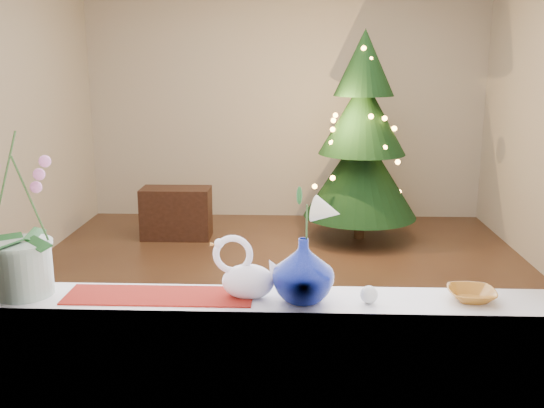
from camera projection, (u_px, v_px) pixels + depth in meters
The scene contains 14 objects.
ground at pixel (279, 293), 4.76m from camera, with size 5.00×5.00×0.00m, color #3E2519.
wall_back at pixel (285, 100), 6.89m from camera, with size 4.50×0.10×2.70m, color #BDB4A5.
wall_front at pixel (258, 192), 2.02m from camera, with size 4.50×0.10×2.70m, color #BDB4A5.
windowsill at pixel (261, 303), 2.25m from camera, with size 2.20×0.26×0.04m, color white.
window_frame at pixel (258, 85), 1.97m from camera, with size 2.22×0.06×1.60m, color white, non-canonical shape.
runner at pixel (159, 296), 2.26m from camera, with size 0.70×0.20×0.01m, color maroon.
orchid_pot at pixel (17, 207), 2.20m from camera, with size 0.23×0.23×0.68m, color silver, non-canonical shape.
swan at pixel (248, 268), 2.23m from camera, with size 0.27×0.12×0.23m, color white, non-canonical shape.
blue_vase at pixel (303, 265), 2.19m from camera, with size 0.26×0.26×0.27m, color #061161.
lily at pixel (304, 201), 2.14m from camera, with size 0.15×0.09×0.20m, color beige, non-canonical shape.
paperweight at pixel (369, 295), 2.19m from camera, with size 0.06×0.06×0.06m, color silver.
amber_dish at pixel (471, 295), 2.22m from camera, with size 0.15×0.15×0.04m, color #965C1A.
xmas_tree at pixel (362, 137), 6.02m from camera, with size 1.14×1.14×2.09m, color black, non-canonical shape.
side_table at pixel (176, 213), 6.22m from camera, with size 0.70×0.35×0.52m, color black.
Camera 1 is at (0.12, -4.47, 1.77)m, focal length 40.00 mm.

